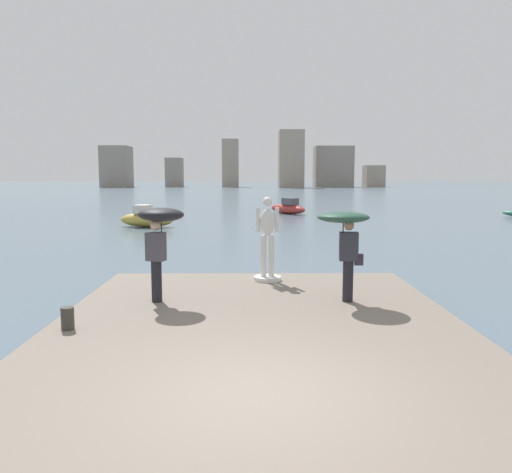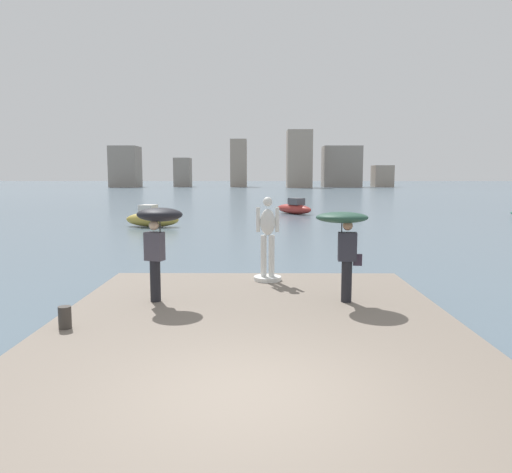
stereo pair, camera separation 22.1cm
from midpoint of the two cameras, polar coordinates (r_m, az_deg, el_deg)
name	(u,v)px [view 2 (the right image)]	position (r m, az deg, el deg)	size (l,w,h in m)	color
ground_plane	(259,209)	(46.06, 0.43, 3.18)	(400.00, 400.00, 0.00)	slate
pier	(254,345)	(8.73, 0.55, -12.21)	(7.52, 10.58, 0.40)	slate
statue_white_figure	(268,244)	(12.73, 1.82, -0.86)	(0.70, 0.70, 2.12)	silver
onlooker_left	(158,227)	(10.70, -10.41, 1.02)	(1.22, 1.22, 2.01)	black
onlooker_right	(344,229)	(10.70, 10.45, 0.80)	(1.17, 1.17, 1.93)	black
mooring_bollard	(65,317)	(9.48, -20.16, -8.58)	(0.22, 0.22, 0.39)	#38332D
boat_near	(152,219)	(30.49, -11.48, 2.00)	(3.48, 1.96, 1.30)	#B2993D
boat_far	(294,208)	(39.87, 4.50, 3.24)	(3.21, 3.84, 1.26)	#9E2D28
distant_skyline	(261,166)	(125.97, 0.67, 8.02)	(69.88, 13.39, 13.52)	gray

